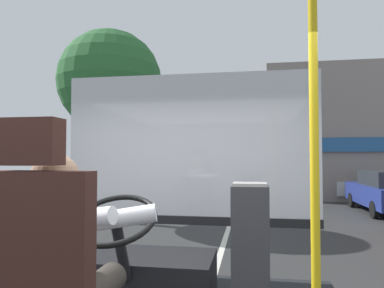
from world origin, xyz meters
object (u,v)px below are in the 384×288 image
Objects in this scene: bus_driver at (63,259)px; fare_box at (250,255)px; steering_console at (139,279)px; handrail_pole at (314,154)px; parked_car_silver at (346,183)px.

fare_box is at bearing 49.04° from bus_driver.
fare_box is at bearing -9.80° from steering_console.
handrail_pole is (1.12, -0.75, 0.92)m from steering_console.
bus_driver is at bearing -107.83° from parked_car_silver.
bus_driver is 1.17m from steering_console.
fare_box is 16.01m from parked_car_silver.
handrail_pole reaches higher than steering_console.
steering_console is 1.63m from handrail_pole.
bus_driver is at bearing -130.96° from fare_box.
bus_driver is 1.26m from handrail_pole.
handrail_pole is (1.12, 0.32, 0.46)m from bus_driver.
parked_car_silver is (5.25, 16.31, -0.77)m from bus_driver.
steering_console reaches higher than parked_car_silver.
handrail_pole is at bearing -62.95° from fare_box.
parked_car_silver is (4.43, 15.37, -0.57)m from fare_box.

